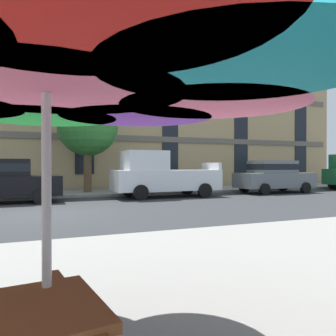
{
  "coord_description": "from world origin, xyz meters",
  "views": [
    {
      "loc": [
        -0.21,
        -11.23,
        1.53
      ],
      "look_at": [
        5.71,
        3.2,
        1.4
      ],
      "focal_mm": 35.92,
      "sensor_mm": 36.0,
      "label": 1
    }
  ],
  "objects_px": {
    "sedan_gray": "(274,176)",
    "street_tree_middle": "(87,126)",
    "sedan_black": "(2,180)",
    "patio_umbrella": "(46,53)",
    "pickup_white": "(162,176)"
  },
  "relations": [
    {
      "from": "sedan_black",
      "to": "street_tree_middle",
      "type": "relative_size",
      "value": 0.85
    },
    {
      "from": "sedan_gray",
      "to": "street_tree_middle",
      "type": "xyz_separation_m",
      "value": [
        -9.7,
        3.11,
        2.68
      ]
    },
    {
      "from": "sedan_gray",
      "to": "patio_umbrella",
      "type": "relative_size",
      "value": 1.15
    },
    {
      "from": "pickup_white",
      "to": "sedan_gray",
      "type": "distance_m",
      "value": 6.65
    },
    {
      "from": "sedan_black",
      "to": "street_tree_middle",
      "type": "height_order",
      "value": "street_tree_middle"
    },
    {
      "from": "sedan_gray",
      "to": "street_tree_middle",
      "type": "bearing_deg",
      "value": 162.23
    },
    {
      "from": "pickup_white",
      "to": "sedan_black",
      "type": "bearing_deg",
      "value": -180.0
    },
    {
      "from": "patio_umbrella",
      "to": "pickup_white",
      "type": "bearing_deg",
      "value": 65.85
    },
    {
      "from": "pickup_white",
      "to": "patio_umbrella",
      "type": "height_order",
      "value": "patio_umbrella"
    },
    {
      "from": "patio_umbrella",
      "to": "sedan_gray",
      "type": "bearing_deg",
      "value": 45.82
    },
    {
      "from": "pickup_white",
      "to": "street_tree_middle",
      "type": "xyz_separation_m",
      "value": [
        -3.05,
        3.11,
        2.6
      ]
    },
    {
      "from": "sedan_gray",
      "to": "patio_umbrella",
      "type": "bearing_deg",
      "value": -134.18
    },
    {
      "from": "sedan_gray",
      "to": "patio_umbrella",
      "type": "distance_m",
      "value": 17.76
    },
    {
      "from": "sedan_black",
      "to": "sedan_gray",
      "type": "height_order",
      "value": "same"
    },
    {
      "from": "pickup_white",
      "to": "sedan_gray",
      "type": "bearing_deg",
      "value": -0.0
    }
  ]
}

